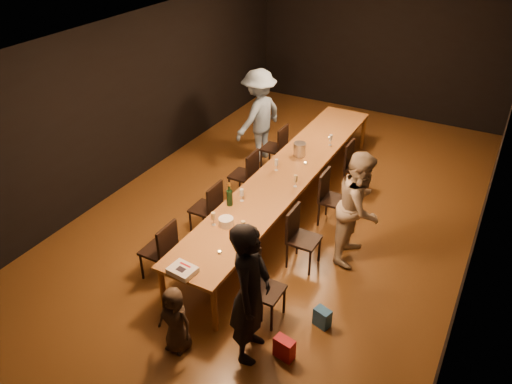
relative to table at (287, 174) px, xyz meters
The scene contains 30 objects.
ground 0.70m from the table, ahead, with size 10.00×10.00×0.00m, color #4A2C12.
room_shell 1.38m from the table, ahead, with size 6.04×10.04×3.02m.
table is the anchor object (origin of this frame).
chair_right_0 2.56m from the table, 70.50° to the right, with size 0.42×0.42×0.93m, color black, non-canonical shape.
chair_right_1 1.49m from the table, 54.69° to the right, with size 0.42×0.42×0.93m, color black, non-canonical shape.
chair_right_2 0.88m from the table, ahead, with size 0.42×0.42×0.93m, color black, non-canonical shape.
chair_right_3 1.49m from the table, 54.69° to the left, with size 0.42×0.42×0.93m, color black, non-canonical shape.
chair_left_0 2.56m from the table, 109.50° to the right, with size 0.42×0.42×0.93m, color black, non-canonical shape.
chair_left_1 1.49m from the table, 125.31° to the right, with size 0.42×0.42×0.93m, color black, non-canonical shape.
chair_left_2 0.88m from the table, behind, with size 0.42×0.42×0.93m, color black, non-canonical shape.
chair_left_3 1.49m from the table, 125.31° to the left, with size 0.42×0.42×0.93m, color black, non-canonical shape.
woman_birthday 3.13m from the table, 72.27° to the right, with size 0.67×0.44×1.85m, color black.
woman_tan 1.57m from the table, 23.59° to the right, with size 0.84×0.66×1.74m, color beige.
man_blue 1.99m from the table, 132.05° to the left, with size 1.20×0.69×1.86m, color #7D9CC1.
child 3.36m from the table, 87.51° to the right, with size 0.45×0.29×0.92m, color #3C2E21.
gift_bag_red 3.22m from the table, 64.85° to the right, with size 0.25×0.13×0.29m, color red.
gift_bag_blue 2.74m from the table, 54.60° to the right, with size 0.21×0.14×0.26m, color #2763AB.
birthday_cake 2.89m from the table, 90.98° to the right, with size 0.35×0.29×0.08m.
plate_stack 1.79m from the table, 93.23° to the right, with size 0.21×0.21×0.12m, color white.
champagne_bottle 1.37m from the table, 103.83° to the right, with size 0.09×0.09×0.38m, color black, non-canonical shape.
ice_bucket 0.65m from the table, 95.89° to the left, with size 0.22×0.22×0.24m, color #A9A9AE.
wineglass_0 1.88m from the table, 97.95° to the right, with size 0.06×0.06×0.21m, color beige, non-canonical shape.
wineglass_1 1.86m from the table, 83.51° to the right, with size 0.06×0.06×0.21m, color beige, non-canonical shape.
wineglass_2 1.16m from the table, 101.05° to the right, with size 0.06×0.06×0.21m, color silver, non-canonical shape.
wineglass_3 0.51m from the table, 49.64° to the right, with size 0.06×0.06×0.21m, color beige, non-canonical shape.
wineglass_4 0.24m from the table, 167.23° to the right, with size 0.06×0.06×0.21m, color silver, non-canonical shape.
wineglass_5 1.30m from the table, 78.15° to the left, with size 0.06×0.06×0.21m, color silver, non-canonical shape.
tealight_near 2.36m from the table, 86.35° to the right, with size 0.05×0.05×0.03m, color #B2B7B2.
tealight_mid 0.42m from the table, 68.98° to the left, with size 0.05×0.05×0.03m, color #B2B7B2.
tealight_far 1.53m from the table, 84.36° to the left, with size 0.05×0.05×0.03m, color #B2B7B2.
Camera 1 is at (2.98, -6.58, 4.83)m, focal length 35.00 mm.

